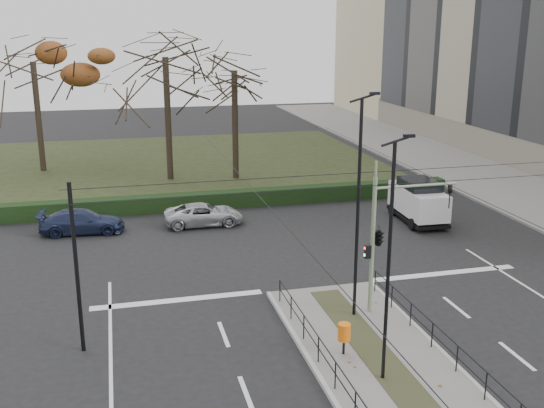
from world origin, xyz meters
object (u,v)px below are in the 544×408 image
at_px(white_van, 418,200).
at_px(bare_tree_center, 166,66).
at_px(streetlamp_median_far, 358,207).
at_px(litter_bin, 344,332).
at_px(bare_tree_near, 234,79).
at_px(parked_car_third, 82,221).
at_px(rust_tree, 33,62).
at_px(parked_car_fourth, 204,214).
at_px(streetlamp_median_near, 389,261).
at_px(traffic_light, 381,235).

bearing_deg(white_van, bare_tree_center, 133.18).
bearing_deg(streetlamp_median_far, litter_bin, -117.98).
height_order(white_van, bare_tree_center, bare_tree_center).
relative_size(streetlamp_median_far, bare_tree_center, 0.74).
distance_m(litter_bin, bare_tree_center, 28.39).
distance_m(streetlamp_median_far, bare_tree_near, 23.84).
bearing_deg(parked_car_third, litter_bin, -146.09).
bearing_deg(rust_tree, litter_bin, -69.00).
relative_size(streetlamp_median_far, rust_tree, 0.79).
bearing_deg(parked_car_fourth, bare_tree_near, -19.72).
height_order(streetlamp_median_near, bare_tree_near, bare_tree_near).
height_order(parked_car_fourth, bare_tree_center, bare_tree_center).
height_order(streetlamp_median_near, parked_car_third, streetlamp_median_near).
height_order(streetlamp_median_near, streetlamp_median_far, streetlamp_median_far).
relative_size(streetlamp_median_far, parked_car_third, 1.90).
bearing_deg(parked_car_third, traffic_light, -134.34).
distance_m(white_van, rust_tree, 29.79).
relative_size(traffic_light, parked_car_third, 1.20).
bearing_deg(parked_car_fourth, traffic_light, -158.97).
xyz_separation_m(streetlamp_median_near, bare_tree_near, (0.75, 28.18, 3.17)).
distance_m(streetlamp_median_near, streetlamp_median_far, 4.58).
distance_m(streetlamp_median_far, parked_car_third, 17.41).
distance_m(traffic_light, white_van, 13.02).
distance_m(rust_tree, bare_tree_center, 10.60).
relative_size(streetlamp_median_near, white_van, 1.66).
relative_size(parked_car_third, parked_car_fourth, 1.01).
relative_size(parked_car_third, rust_tree, 0.41).
xyz_separation_m(rust_tree, bare_tree_near, (13.89, -6.06, -1.04)).
distance_m(litter_bin, white_van, 16.66).
height_order(litter_bin, streetlamp_median_far, streetlamp_median_far).
bearing_deg(bare_tree_near, parked_car_third, -135.40).
bearing_deg(litter_bin, parked_car_fourth, 98.65).
bearing_deg(bare_tree_near, rust_tree, 156.43).
height_order(streetlamp_median_far, bare_tree_center, bare_tree_center).
distance_m(parked_car_fourth, white_van, 12.19).
height_order(traffic_light, streetlamp_median_far, streetlamp_median_far).
distance_m(traffic_light, parked_car_third, 17.70).
xyz_separation_m(white_van, bare_tree_near, (-8.10, 12.77, 5.96)).
height_order(rust_tree, bare_tree_near, rust_tree).
bearing_deg(bare_tree_near, litter_bin, -93.08).
bearing_deg(litter_bin, rust_tree, 111.00).
height_order(white_van, rust_tree, rust_tree).
bearing_deg(bare_tree_center, streetlamp_median_near, -82.30).
distance_m(streetlamp_median_near, parked_car_fourth, 18.31).
bearing_deg(streetlamp_median_far, parked_car_third, 128.08).
height_order(litter_bin, bare_tree_near, bare_tree_near).
bearing_deg(traffic_light, parked_car_third, 130.97).
bearing_deg(litter_bin, bare_tree_near, 86.92).
bearing_deg(bare_tree_center, traffic_light, -76.82).
distance_m(parked_car_fourth, bare_tree_near, 12.97).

